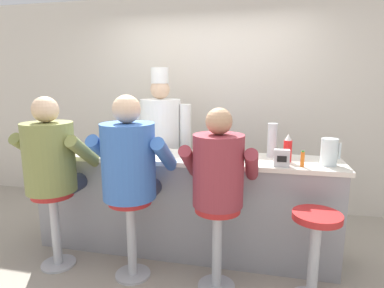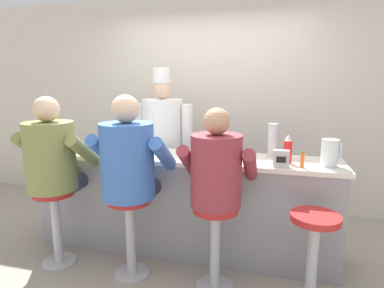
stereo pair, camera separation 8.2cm
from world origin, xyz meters
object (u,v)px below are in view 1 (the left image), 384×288
object	(u,v)px
hot_sauce_bottle_orange	(303,159)
empty_stool_round	(315,243)
mustard_bottle_yellow	(204,147)
water_pitcher_clear	(329,152)
napkin_dispenser_chrome	(282,158)
diner_seated_olive	(53,162)
cook_in_whites_near	(161,141)
ketchup_bottle_red	(288,149)
breakfast_plate	(108,151)
coffee_mug_white	(58,146)
cereal_bowl	(131,151)
diner_seated_maroon	(219,176)
cup_stack_steel	(272,140)
diner_seated_blue	(131,166)

from	to	relation	value
hot_sauce_bottle_orange	empty_stool_round	bearing A→B (deg)	-76.69
mustard_bottle_yellow	water_pitcher_clear	size ratio (longest dim) A/B	0.96
napkin_dispenser_chrome	diner_seated_olive	world-z (taller)	diner_seated_olive
diner_seated_olive	water_pitcher_clear	bearing A→B (deg)	10.43
water_pitcher_clear	cook_in_whites_near	size ratio (longest dim) A/B	0.13
ketchup_bottle_red	diner_seated_olive	distance (m)	2.04
water_pitcher_clear	empty_stool_round	bearing A→B (deg)	-106.12
breakfast_plate	mustard_bottle_yellow	bearing A→B (deg)	-2.12
coffee_mug_white	water_pitcher_clear	bearing A→B (deg)	-0.66
cereal_bowl	cook_in_whites_near	world-z (taller)	cook_in_whites_near
ketchup_bottle_red	diner_seated_maroon	bearing A→B (deg)	-138.44
cup_stack_steel	cook_in_whites_near	world-z (taller)	cook_in_whites_near
water_pitcher_clear	cereal_bowl	bearing A→B (deg)	178.62
water_pitcher_clear	napkin_dispenser_chrome	distance (m)	0.41
cereal_bowl	diner_seated_maroon	size ratio (longest dim) A/B	0.11
diner_seated_blue	cook_in_whites_near	xyz separation A→B (m)	(-0.09, 1.04, 0.02)
napkin_dispenser_chrome	cereal_bowl	bearing A→B (deg)	172.98
napkin_dispenser_chrome	diner_seated_blue	world-z (taller)	diner_seated_blue
cup_stack_steel	diner_seated_olive	size ratio (longest dim) A/B	0.20
hot_sauce_bottle_orange	diner_seated_maroon	distance (m)	0.72
diner_seated_olive	empty_stool_round	world-z (taller)	diner_seated_olive
diner_seated_olive	cup_stack_steel	bearing A→B (deg)	18.84
cup_stack_steel	empty_stool_round	bearing A→B (deg)	-64.05
hot_sauce_bottle_orange	diner_seated_olive	xyz separation A→B (m)	(-2.09, -0.32, -0.06)
mustard_bottle_yellow	empty_stool_round	world-z (taller)	mustard_bottle_yellow
mustard_bottle_yellow	cook_in_whites_near	size ratio (longest dim) A/B	0.12
hot_sauce_bottle_orange	diner_seated_olive	size ratio (longest dim) A/B	0.09
breakfast_plate	cup_stack_steel	bearing A→B (deg)	6.07
ketchup_bottle_red	diner_seated_blue	bearing A→B (deg)	-159.68
napkin_dispenser_chrome	diner_seated_maroon	xyz separation A→B (m)	(-0.47, -0.30, -0.10)
diner_seated_olive	diner_seated_blue	world-z (taller)	diner_seated_blue
ketchup_bottle_red	cook_in_whites_near	bearing A→B (deg)	156.58
diner_seated_blue	cup_stack_steel	bearing A→B (deg)	29.26
breakfast_plate	napkin_dispenser_chrome	size ratio (longest dim) A/B	1.80
cereal_bowl	cup_stack_steel	xyz separation A→B (m)	(1.32, 0.16, 0.13)
ketchup_bottle_red	napkin_dispenser_chrome	size ratio (longest dim) A/B	1.75
ketchup_bottle_red	water_pitcher_clear	world-z (taller)	ketchup_bottle_red
empty_stool_round	coffee_mug_white	bearing A→B (deg)	168.62
coffee_mug_white	diner_seated_blue	world-z (taller)	diner_seated_blue
cup_stack_steel	diner_seated_olive	world-z (taller)	diner_seated_olive
cup_stack_steel	diner_seated_olive	distance (m)	1.96
empty_stool_round	diner_seated_maroon	bearing A→B (deg)	177.45
ketchup_bottle_red	cup_stack_steel	distance (m)	0.21
diner_seated_olive	breakfast_plate	bearing A→B (deg)	58.52
ketchup_bottle_red	cereal_bowl	xyz separation A→B (m)	(-1.45, 0.00, -0.09)
ketchup_bottle_red	breakfast_plate	distance (m)	1.70
water_pitcher_clear	diner_seated_blue	bearing A→B (deg)	-165.01
diner_seated_maroon	cook_in_whites_near	distance (m)	1.33
ketchup_bottle_red	hot_sauce_bottle_orange	bearing A→B (deg)	-52.07
cereal_bowl	cook_in_whites_near	size ratio (longest dim) A/B	0.09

